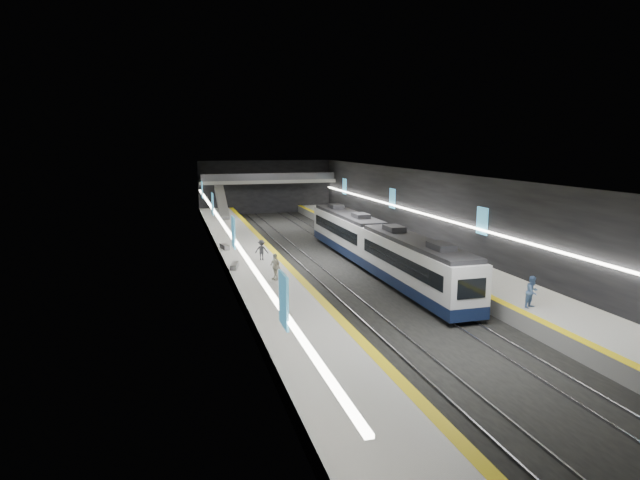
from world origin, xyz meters
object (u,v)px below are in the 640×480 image
object	(u,v)px
escalator	(222,202)
passenger_right_b	(532,292)
bench_right_far	(398,234)
bench_left_far	(225,247)
train	(376,244)
passenger_left_a	(275,267)
bench_left_near	(234,266)
passenger_right_a	(404,238)
passenger_left_b	(262,250)

from	to	relation	value
escalator	passenger_right_b	bearing A→B (deg)	-73.01
escalator	bench_right_far	xyz separation A→B (m)	(16.28, -20.24, -1.70)
escalator	bench_left_far	xyz separation A→B (m)	(-1.94, -22.38, -1.68)
train	passenger_left_a	xyz separation A→B (m)	(-9.59, -4.78, -0.25)
escalator	bench_left_near	bearing A→B (deg)	-93.77
passenger_right_a	passenger_left_b	distance (m)	13.86
train	passenger_left_a	world-z (taller)	train
train	passenger_right_a	distance (m)	5.67
train	bench_right_far	size ratio (longest dim) A/B	18.10
train	passenger_right_b	xyz separation A→B (m)	(3.82, -15.45, -0.23)
bench_left_near	escalator	bearing A→B (deg)	100.14
bench_right_far	passenger_left_b	size ratio (longest dim) A/B	0.97
escalator	bench_left_far	distance (m)	22.53
passenger_right_a	passenger_right_b	bearing A→B (deg)	179.69
passenger_left_a	passenger_left_b	bearing A→B (deg)	156.26
bench_left_near	passenger_right_b	bearing A→B (deg)	-29.40
passenger_right_a	passenger_left_b	xyz separation A→B (m)	(-13.73, -1.85, -0.06)
bench_right_far	passenger_left_b	distance (m)	17.52
escalator	passenger_left_a	size ratio (longest dim) A/B	4.21
bench_right_far	passenger_right_a	distance (m)	6.23
train	bench_left_near	size ratio (longest dim) A/B	17.40
bench_left_far	passenger_left_b	size ratio (longest dim) A/B	1.05
bench_left_near	bench_left_far	bearing A→B (deg)	103.49
bench_left_far	passenger_right_b	world-z (taller)	passenger_right_b
passenger_right_b	train	bearing A→B (deg)	81.42
escalator	passenger_right_b	world-z (taller)	escalator
bench_left_near	bench_right_far	distance (m)	20.87
train	bench_right_far	bearing A→B (deg)	56.68
bench_left_near	passenger_right_b	size ratio (longest dim) A/B	0.90
bench_left_near	passenger_left_b	bearing A→B (deg)	56.85
passenger_right_a	passenger_left_a	distance (m)	16.27
passenger_right_a	passenger_left_a	world-z (taller)	passenger_left_a
bench_left_far	passenger_left_b	xyz separation A→B (m)	(2.50, -5.56, 0.63)
passenger_right_a	bench_right_far	bearing A→B (deg)	-17.61
passenger_right_b	passenger_left_b	xyz separation A→B (m)	(-13.26, 17.29, -0.11)
train	passenger_left_a	distance (m)	10.72
bench_left_far	passenger_left_a	world-z (taller)	passenger_left_a
passenger_left_b	train	bearing A→B (deg)	-169.70
passenger_right_a	passenger_left_a	size ratio (longest dim) A/B	0.96
passenger_left_a	passenger_left_b	world-z (taller)	passenger_left_a
train	passenger_right_b	distance (m)	15.91
train	bench_left_far	distance (m)	14.09
passenger_left_b	bench_left_near	bearing A→B (deg)	64.30
train	bench_right_far	world-z (taller)	train
passenger_right_a	train	bearing A→B (deg)	131.82
bench_left_near	bench_right_far	size ratio (longest dim) A/B	1.04
bench_left_near	passenger_right_a	bearing A→B (deg)	28.46
bench_left_near	passenger_left_a	world-z (taller)	passenger_left_a
bench_right_far	passenger_left_a	xyz separation A→B (m)	(-15.87, -14.33, 0.75)
escalator	passenger_left_b	distance (m)	27.96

